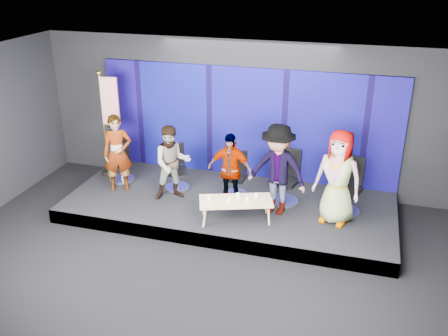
% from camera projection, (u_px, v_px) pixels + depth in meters
% --- Properties ---
extents(ground, '(10.00, 10.00, 0.00)m').
position_uv_depth(ground, '(190.00, 278.00, 8.74)').
color(ground, black).
rests_on(ground, ground).
extents(room_walls, '(10.02, 8.02, 3.51)m').
position_uv_depth(room_walls, '(186.00, 149.00, 7.77)').
color(room_walls, black).
rests_on(room_walls, ground).
extents(riser, '(7.00, 3.00, 0.30)m').
position_uv_depth(riser, '(229.00, 206.00, 10.88)').
color(riser, black).
rests_on(riser, ground).
extents(backdrop, '(7.00, 0.08, 2.60)m').
position_uv_depth(backdrop, '(246.00, 123.00, 11.58)').
color(backdrop, '#150862').
rests_on(backdrop, riser).
extents(chair_a, '(0.82, 0.82, 1.07)m').
position_uv_depth(chair_a, '(121.00, 166.00, 11.67)').
color(chair_a, silver).
rests_on(chair_a, riser).
extents(panelist_a, '(0.75, 0.66, 1.74)m').
position_uv_depth(panelist_a, '(118.00, 153.00, 11.00)').
color(panelist_a, black).
rests_on(panelist_a, riser).
extents(chair_b, '(0.77, 0.77, 1.02)m').
position_uv_depth(chair_b, '(177.00, 174.00, 11.28)').
color(chair_b, silver).
rests_on(chair_b, riser).
extents(panelist_b, '(1.00, 0.93, 1.65)m').
position_uv_depth(panelist_b, '(172.00, 163.00, 10.62)').
color(panelist_b, black).
rests_on(panelist_b, riser).
extents(chair_c, '(0.57, 0.57, 0.99)m').
position_uv_depth(chair_c, '(236.00, 181.00, 10.96)').
color(chair_c, silver).
rests_on(chair_c, riser).
extents(panelist_c, '(0.95, 0.40, 1.61)m').
position_uv_depth(panelist_c, '(230.00, 170.00, 10.33)').
color(panelist_c, black).
rests_on(panelist_c, riser).
extents(chair_d, '(0.80, 0.80, 1.17)m').
position_uv_depth(chair_d, '(285.00, 185.00, 10.62)').
color(chair_d, silver).
rests_on(chair_d, riser).
extents(panelist_d, '(1.36, 0.97, 1.90)m').
position_uv_depth(panelist_d, '(277.00, 170.00, 9.98)').
color(panelist_d, black).
rests_on(panelist_d, riser).
extents(chair_e, '(0.83, 0.83, 1.18)m').
position_uv_depth(chair_e, '(347.00, 194.00, 10.21)').
color(chair_e, silver).
rests_on(chair_e, riser).
extents(panelist_e, '(1.07, 0.86, 1.92)m').
position_uv_depth(panelist_e, '(338.00, 177.00, 9.62)').
color(panelist_e, black).
rests_on(panelist_e, riser).
extents(coffee_table, '(1.56, 1.06, 0.44)m').
position_uv_depth(coffee_table, '(236.00, 202.00, 9.88)').
color(coffee_table, tan).
rests_on(coffee_table, riser).
extents(mug_a, '(0.09, 0.09, 0.11)m').
position_uv_depth(mug_a, '(209.00, 198.00, 9.85)').
color(mug_a, silver).
rests_on(mug_a, coffee_table).
extents(mug_b, '(0.08, 0.08, 0.10)m').
position_uv_depth(mug_b, '(229.00, 200.00, 9.75)').
color(mug_b, silver).
rests_on(mug_b, coffee_table).
extents(mug_c, '(0.08, 0.08, 0.09)m').
position_uv_depth(mug_c, '(238.00, 195.00, 9.95)').
color(mug_c, silver).
rests_on(mug_c, coffee_table).
extents(mug_d, '(0.07, 0.07, 0.09)m').
position_uv_depth(mug_d, '(247.00, 198.00, 9.85)').
color(mug_d, silver).
rests_on(mug_d, coffee_table).
extents(mug_e, '(0.08, 0.08, 0.09)m').
position_uv_depth(mug_e, '(256.00, 195.00, 9.96)').
color(mug_e, silver).
rests_on(mug_e, coffee_table).
extents(flag_stand, '(0.58, 0.34, 2.53)m').
position_uv_depth(flag_stand, '(109.00, 122.00, 11.54)').
color(flag_stand, black).
rests_on(flag_stand, riser).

